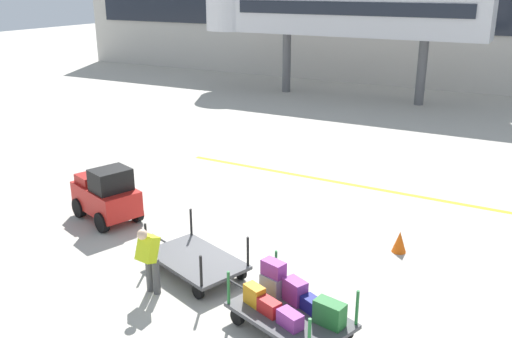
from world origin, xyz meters
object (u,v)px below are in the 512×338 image
at_px(baggage_cart_lead, 196,260).
at_px(safety_cone_near, 399,242).
at_px(baggage_cart_middle, 291,305).
at_px(baggage_handler, 149,257).
at_px(baggage_tug, 106,194).

relative_size(baggage_cart_lead, safety_cone_near, 5.58).
bearing_deg(baggage_cart_lead, baggage_cart_middle, -17.92).
height_order(baggage_cart_lead, baggage_handler, baggage_handler).
relative_size(baggage_cart_lead, baggage_handler, 1.96).
bearing_deg(safety_cone_near, baggage_cart_middle, -103.98).
bearing_deg(baggage_handler, baggage_cart_middle, 4.64).
height_order(baggage_tug, baggage_cart_lead, baggage_tug).
relative_size(baggage_tug, baggage_handler, 1.50).
distance_m(baggage_tug, baggage_cart_lead, 4.18).
xyz_separation_m(baggage_tug, baggage_cart_middle, (6.71, -2.29, -0.25)).
relative_size(baggage_tug, baggage_cart_middle, 0.76).
bearing_deg(baggage_tug, baggage_cart_lead, -19.44).
bearing_deg(baggage_handler, baggage_tug, 144.27).
relative_size(baggage_tug, baggage_cart_lead, 0.76).
bearing_deg(baggage_tug, baggage_cart_middle, -18.81).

